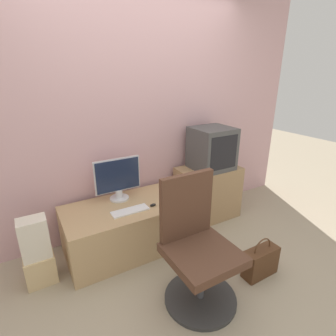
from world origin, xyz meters
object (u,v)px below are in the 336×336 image
at_px(main_monitor, 118,179).
at_px(cardboard_box_lower, 41,268).
at_px(handbag, 260,262).
at_px(mouse, 153,205).
at_px(office_chair, 197,251).
at_px(keyboard, 130,211).
at_px(crt_tv, 212,148).

distance_m(main_monitor, cardboard_box_lower, 1.04).
bearing_deg(handbag, mouse, 128.13).
bearing_deg(cardboard_box_lower, office_chair, -36.33).
height_order(keyboard, office_chair, office_chair).
distance_m(main_monitor, office_chair, 1.10).
xyz_separation_m(mouse, office_chair, (0.02, -0.72, -0.08)).
distance_m(cardboard_box_lower, handbag, 1.93).
bearing_deg(handbag, main_monitor, 127.69).
bearing_deg(office_chair, main_monitor, 103.69).
xyz_separation_m(keyboard, mouse, (0.24, -0.01, 0.01)).
bearing_deg(handbag, cardboard_box_lower, 152.12).
bearing_deg(crt_tv, mouse, -165.69).
height_order(keyboard, mouse, mouse).
relative_size(keyboard, crt_tv, 0.73).
height_order(keyboard, handbag, keyboard).
xyz_separation_m(main_monitor, crt_tv, (1.13, -0.08, 0.18)).
bearing_deg(crt_tv, handbag, -103.29).
relative_size(office_chair, handbag, 2.65).
distance_m(crt_tv, cardboard_box_lower, 2.11).
distance_m(keyboard, handbag, 1.27).
bearing_deg(mouse, main_monitor, 126.51).
bearing_deg(cardboard_box_lower, keyboard, -4.40).
height_order(main_monitor, handbag, main_monitor).
height_order(main_monitor, crt_tv, crt_tv).
bearing_deg(crt_tv, main_monitor, 175.71).
relative_size(keyboard, office_chair, 0.35).
height_order(crt_tv, cardboard_box_lower, crt_tv).
height_order(crt_tv, office_chair, crt_tv).
distance_m(keyboard, mouse, 0.24).
relative_size(main_monitor, mouse, 7.47).
xyz_separation_m(crt_tv, cardboard_box_lower, (-1.96, -0.15, -0.76)).
relative_size(crt_tv, office_chair, 0.48).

